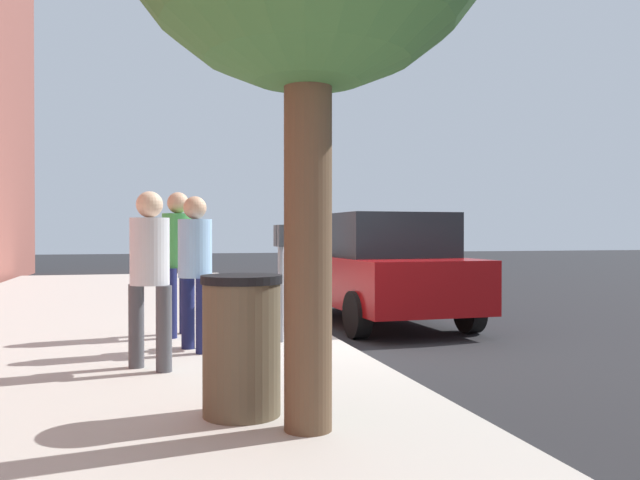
% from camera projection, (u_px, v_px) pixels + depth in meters
% --- Properties ---
extents(ground_plane, '(80.00, 80.00, 0.00)m').
position_uv_depth(ground_plane, '(335.00, 349.00, 8.39)').
color(ground_plane, '#232326').
rests_on(ground_plane, ground).
extents(sidewalk_slab, '(28.00, 6.00, 0.15)m').
position_uv_depth(sidewalk_slab, '(83.00, 354.00, 7.62)').
color(sidewalk_slab, '#B7B2A8').
rests_on(sidewalk_slab, ground_plane).
extents(parking_meter, '(0.36, 0.12, 1.41)m').
position_uv_depth(parking_meter, '(281.00, 258.00, 7.99)').
color(parking_meter, gray).
rests_on(parking_meter, sidewalk_slab).
extents(pedestrian_at_meter, '(0.50, 0.37, 1.72)m').
position_uv_depth(pedestrian_at_meter, '(195.00, 261.00, 7.39)').
color(pedestrian_at_meter, '#191E4C').
rests_on(pedestrian_at_meter, sidewalk_slab).
extents(pedestrian_bystander, '(0.42, 0.41, 1.71)m').
position_uv_depth(pedestrian_bystander, '(150.00, 265.00, 6.39)').
color(pedestrian_bystander, '#47474C').
rests_on(pedestrian_bystander, sidewalk_slab).
extents(parking_officer, '(0.50, 0.40, 1.83)m').
position_uv_depth(parking_officer, '(178.00, 250.00, 8.49)').
color(parking_officer, '#191E4C').
rests_on(parking_officer, sidewalk_slab).
extents(parked_sedan_near, '(4.47, 2.10, 1.77)m').
position_uv_depth(parked_sedan_near, '(379.00, 268.00, 10.78)').
color(parked_sedan_near, maroon).
rests_on(parked_sedan_near, ground_plane).
extents(trash_bin, '(0.59, 0.59, 1.01)m').
position_uv_depth(trash_bin, '(242.00, 345.00, 4.80)').
color(trash_bin, brown).
rests_on(trash_bin, sidewalk_slab).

